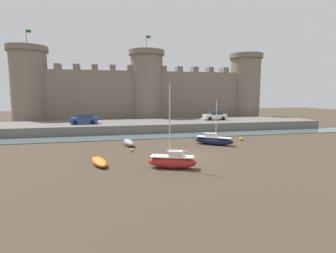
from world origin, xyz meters
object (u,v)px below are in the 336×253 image
rowboat_near_channel_right (99,162)px  car_quay_west (84,119)px  car_quay_centre_east (215,116)px  sailboat_foreground_centre (214,140)px  rowboat_midflat_right (129,143)px  mooring_buoy_mid_mud (132,150)px  mooring_buoy_off_centre (241,139)px  sailboat_near_channel_left (172,161)px

rowboat_near_channel_right → car_quay_west: bearing=98.3°
car_quay_centre_east → rowboat_near_channel_right: bearing=-132.0°
sailboat_foreground_centre → rowboat_midflat_right: size_ratio=1.78×
rowboat_midflat_right → mooring_buoy_mid_mud: 3.36m
mooring_buoy_off_centre → car_quay_west: bearing=150.5°
sailboat_foreground_centre → sailboat_near_channel_left: sailboat_near_channel_left is taller
sailboat_foreground_centre → car_quay_centre_east: bearing=66.9°
sailboat_foreground_centre → mooring_buoy_mid_mud: 10.08m
mooring_buoy_off_centre → car_quay_centre_east: 13.56m
sailboat_near_channel_left → rowboat_midflat_right: size_ratio=2.26×
rowboat_midflat_right → sailboat_near_channel_left: bearing=-74.5°
rowboat_near_channel_right → sailboat_near_channel_left: size_ratio=0.48×
car_quay_centre_east → sailboat_near_channel_left: bearing=-119.8°
car_quay_west → car_quay_centre_east: bearing=4.1°
mooring_buoy_off_centre → car_quay_centre_east: bearing=82.2°
mooring_buoy_mid_mud → car_quay_centre_east: bearing=46.1°
rowboat_near_channel_right → rowboat_midflat_right: bearing=69.3°
rowboat_near_channel_right → car_quay_centre_east: car_quay_centre_east is taller
mooring_buoy_mid_mud → mooring_buoy_off_centre: mooring_buoy_off_centre is taller
mooring_buoy_mid_mud → car_quay_west: 16.66m
rowboat_near_channel_right → mooring_buoy_off_centre: rowboat_near_channel_right is taller
rowboat_midflat_right → sailboat_foreground_centre: bearing=-8.7°
rowboat_near_channel_right → car_quay_centre_east: (19.52, 21.69, 1.86)m
rowboat_midflat_right → mooring_buoy_mid_mud: rowboat_midflat_right is taller
car_quay_centre_east → rowboat_midflat_right: bearing=-140.4°
car_quay_west → sailboat_near_channel_left: bearing=-68.4°
rowboat_near_channel_right → mooring_buoy_mid_mud: rowboat_near_channel_right is taller
sailboat_near_channel_left → mooring_buoy_off_centre: size_ratio=15.23×
mooring_buoy_mid_mud → mooring_buoy_off_centre: size_ratio=0.81×
rowboat_midflat_right → car_quay_centre_east: 21.48m
car_quay_centre_east → car_quay_west: bearing=-175.9°
rowboat_near_channel_right → car_quay_west: size_ratio=0.81×
mooring_buoy_mid_mud → sailboat_foreground_centre: bearing=10.4°
car_quay_west → mooring_buoy_mid_mud: bearing=-68.4°
mooring_buoy_mid_mud → car_quay_west: size_ratio=0.09×
sailboat_foreground_centre → car_quay_centre_east: size_ratio=1.31×
rowboat_near_channel_right → mooring_buoy_off_centre: 19.59m
rowboat_near_channel_right → mooring_buoy_mid_mud: bearing=56.0°
mooring_buoy_mid_mud → rowboat_midflat_right: bearing=92.0°
sailboat_near_channel_left → rowboat_midflat_right: sailboat_near_channel_left is taller
sailboat_foreground_centre → mooring_buoy_mid_mud: size_ratio=14.83×
sailboat_foreground_centre → rowboat_near_channel_right: size_ratio=1.62×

